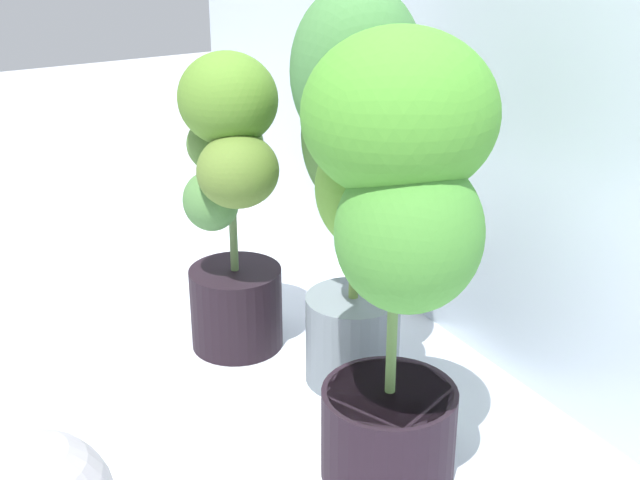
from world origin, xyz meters
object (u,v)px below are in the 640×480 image
potted_plant_back_left (231,193)px  potted_plant_back_right (396,215)px  cell_phone (38,460)px  potted_plant_back_center (356,151)px

potted_plant_back_left → potted_plant_back_right: 0.62m
potted_plant_back_left → cell_phone: 0.71m
potted_plant_back_center → potted_plant_back_right: size_ratio=1.04×
potted_plant_back_left → potted_plant_back_right: bearing=4.7°
potted_plant_back_center → cell_phone: (-0.03, -0.71, -0.55)m
potted_plant_back_center → potted_plant_back_left: potted_plant_back_center is taller
potted_plant_back_center → potted_plant_back_right: (0.33, -0.12, -0.01)m
potted_plant_back_left → cell_phone: (0.24, -0.54, -0.40)m
potted_plant_back_center → cell_phone: bearing=-92.7°
cell_phone → potted_plant_back_right: bearing=4.8°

